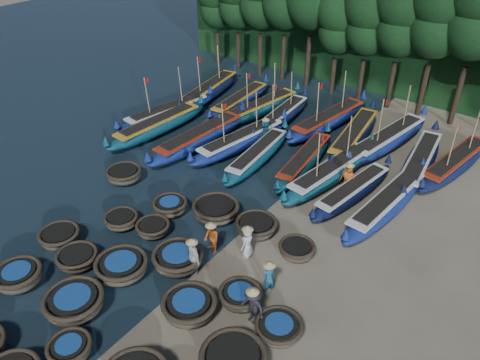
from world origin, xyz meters
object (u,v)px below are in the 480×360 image
Objects in this scene: coracle_5 at (18,276)px; long_boat_2 at (200,137)px; coracle_19 at (279,328)px; coracle_10 at (59,236)px; long_boat_14 at (354,136)px; fisherman_5 at (265,131)px; long_boat_12 at (281,116)px; coracle_23 at (256,226)px; long_boat_16 at (420,162)px; fisherman_1 at (269,275)px; coracle_24 at (297,249)px; long_boat_1 at (158,125)px; coracle_13 at (189,306)px; coracle_20 at (124,174)px; coracle_18 at (240,295)px; coracle_6 at (74,302)px; coracle_17 at (178,258)px; long_boat_5 at (305,160)px; long_boat_3 at (241,140)px; long_boat_4 at (258,155)px; coracle_14 at (233,360)px; fisherman_2 at (211,238)px; coracle_12 at (122,266)px; long_boat_9 at (210,90)px; long_boat_17 at (455,163)px; coracle_22 at (216,210)px; long_boat_8 at (386,203)px; fisherman_3 at (252,305)px; fisherman_6 at (348,177)px; coracle_7 at (70,348)px; long_boat_0 at (167,112)px; long_boat_13 at (329,120)px; coracle_15 at (121,220)px; coracle_21 at (170,206)px; coracle_16 at (153,228)px; fisherman_0 at (247,241)px; coracle_11 at (77,258)px; long_boat_11 at (261,107)px.

long_boat_2 reaches higher than coracle_5.
coracle_10 is at bearing -171.32° from coracle_19.
coracle_10 is 0.24× the size of long_boat_14.
fisherman_5 is at bearing 125.88° from coracle_19.
coracle_23 is at bearing -68.06° from long_boat_12.
fisherman_1 reaches higher than long_boat_16.
coracle_23 is 1.43× the size of coracle_24.
long_boat_1 is 12.78m from long_boat_14.
coracle_20 is at bearing 151.87° from coracle_13.
coracle_10 is 9.25m from coracle_18.
coracle_6 is 4.58m from coracle_17.
long_boat_5 is at bearing 71.86° from coracle_5.
long_boat_3 reaches higher than long_boat_4.
fisherman_2 is at bearing 136.44° from coracle_14.
coracle_12 is 19.31m from long_boat_9.
coracle_22 is at bearing -115.99° from long_boat_17.
long_boat_3 reaches higher than long_boat_16.
coracle_12 is at bearing 91.04° from coracle_6.
coracle_12 is 6.76m from coracle_14.
long_boat_8 is 17.68m from long_boat_9.
coracle_14 is at bearing -58.12° from coracle_18.
coracle_24 is at bearing -29.74° from long_boat_3.
long_boat_9 reaches higher than long_boat_12.
long_boat_14 is (5.45, 4.73, 0.03)m from long_boat_3.
fisherman_3 is 10.41m from fisherman_6.
fisherman_6 is (5.64, 0.41, 0.39)m from long_boat_4.
coracle_5 is at bearing -26.50° from fisherman_1.
coracle_12 is (-1.64, 3.91, 0.07)m from coracle_7.
long_boat_0 is at bearing 143.46° from coracle_18.
fisherman_1 reaches higher than long_boat_5.
coracle_19 is 0.28× the size of long_boat_5.
coracle_20 is 0.23× the size of long_boat_16.
fisherman_2 is at bearing -75.48° from long_boat_13.
coracle_18 is (7.64, -0.47, 0.01)m from coracle_15.
coracle_12 is 1.05× the size of coracle_14.
coracle_20 reaches higher than coracle_18.
coracle_10 is 7.52m from coracle_22.
long_boat_12 is at bearing 94.14° from coracle_21.
long_boat_8 is (9.90, -0.95, -0.00)m from long_boat_3.
long_boat_1 is 8.40m from long_boat_12.
long_boat_1 is (0.91, -1.82, 0.01)m from long_boat_0.
coracle_16 is at bearing -139.80° from fisherman_2.
coracle_22 is at bearing -174.36° from coracle_23.
coracle_15 is 6.56m from fisherman_0.
coracle_12 is at bearing -23.40° from fisherman_5.
coracle_10 is 1.24× the size of fisherman_1.
fisherman_5 is (0.46, 14.24, 0.50)m from coracle_11.
coracle_23 is 10.92m from long_boat_14.
long_boat_12 is (1.92, -0.37, -0.02)m from long_boat_11.
long_boat_9 is 0.96× the size of long_boat_14.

